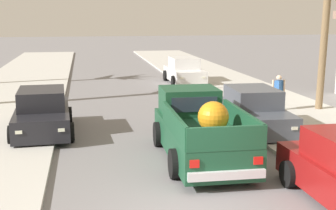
{
  "coord_description": "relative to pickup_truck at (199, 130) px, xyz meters",
  "views": [
    {
      "loc": [
        -2.22,
        -8.51,
        4.03
      ],
      "look_at": [
        0.38,
        5.68,
        1.2
      ],
      "focal_mm": 49.44,
      "sensor_mm": 36.0,
      "label": 1
    }
  ],
  "objects": [
    {
      "name": "sidewalk_right",
      "position": [
        4.8,
        8.13,
        -0.74
      ],
      "size": [
        5.11,
        60.0,
        0.12
      ],
      "primitive_type": "cube",
      "color": "beige",
      "rests_on": "ground"
    },
    {
      "name": "car_right_mid",
      "position": [
        -4.62,
        3.59,
        -0.09
      ],
      "size": [
        2.18,
        4.32,
        1.54
      ],
      "color": "black",
      "rests_on": "ground"
    },
    {
      "name": "sidewalk_left",
      "position": [
        -6.7,
        8.13,
        -0.74
      ],
      "size": [
        5.11,
        60.0,
        0.12
      ],
      "primitive_type": "cube",
      "color": "beige",
      "rests_on": "ground"
    },
    {
      "name": "curb_left",
      "position": [
        -5.55,
        8.13,
        -0.75
      ],
      "size": [
        0.16,
        60.0,
        0.1
      ],
      "primitive_type": "cube",
      "color": "silver",
      "rests_on": "ground"
    },
    {
      "name": "car_left_near",
      "position": [
        2.7,
        14.32,
        -0.09
      ],
      "size": [
        2.04,
        4.27,
        1.54
      ],
      "color": "silver",
      "rests_on": "ground"
    },
    {
      "name": "pedestrian",
      "position": [
        4.7,
        5.29,
        0.11
      ],
      "size": [
        0.57,
        0.41,
        1.59
      ],
      "color": "navy",
      "rests_on": "ground"
    },
    {
      "name": "car_right_near",
      "position": [
        2.57,
        2.57,
        -0.09
      ],
      "size": [
        2.13,
        4.31,
        1.54
      ],
      "color": "#474C56",
      "rests_on": "ground"
    },
    {
      "name": "pickup_truck",
      "position": [
        0.0,
        0.0,
        0.0
      ],
      "size": [
        2.29,
        5.24,
        1.82
      ],
      "color": "#19472D",
      "rests_on": "ground"
    },
    {
      "name": "curb_right",
      "position": [
        3.64,
        8.13,
        -0.75
      ],
      "size": [
        0.16,
        60.0,
        0.1
      ],
      "primitive_type": "cube",
      "color": "silver",
      "rests_on": "ground"
    }
  ]
}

